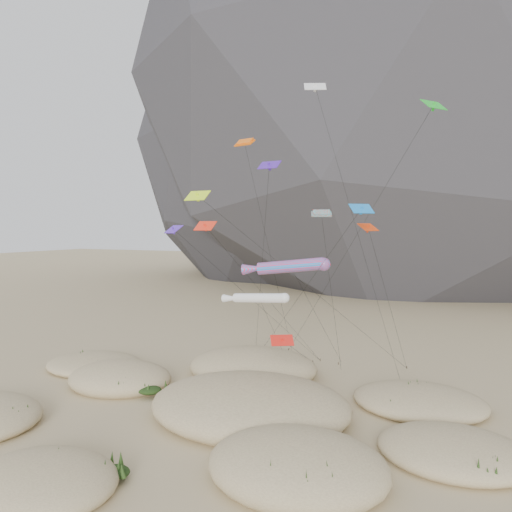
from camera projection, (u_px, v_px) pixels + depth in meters
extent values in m
plane|color=#CCB789|center=(202.00, 436.00, 38.45)|extent=(500.00, 500.00, 0.00)
ellipsoid|color=black|center=(440.00, 67.00, 136.37)|extent=(191.54, 147.29, 156.00)
ellipsoid|color=#2B2B30|center=(294.00, 142.00, 163.01)|extent=(136.20, 127.83, 116.00)
ellipsoid|color=#CCB789|center=(42.00, 482.00, 30.43)|extent=(9.71, 8.25, 2.65)
ellipsoid|color=#CCB789|center=(297.00, 466.00, 31.99)|extent=(11.93, 10.14, 3.68)
ellipsoid|color=#CCB789|center=(120.00, 378.00, 50.84)|extent=(10.82, 9.20, 3.21)
ellipsoid|color=#CCB789|center=(250.00, 405.00, 42.72)|extent=(17.56, 14.92, 4.04)
ellipsoid|color=#CCB789|center=(454.00, 451.00, 34.73)|extent=(10.49, 8.91, 2.40)
ellipsoid|color=#CCB789|center=(253.00, 367.00, 54.42)|extent=(14.27, 12.13, 3.81)
ellipsoid|color=#CCB789|center=(419.00, 401.00, 44.73)|extent=(11.78, 10.02, 2.32)
ellipsoid|color=#CCB789|center=(94.00, 364.00, 57.11)|extent=(11.17, 9.49, 2.03)
ellipsoid|color=black|center=(13.00, 416.00, 40.52)|extent=(2.23, 1.91, 0.67)
ellipsoid|color=black|center=(59.00, 475.00, 31.24)|extent=(2.59, 2.21, 0.78)
ellipsoid|color=black|center=(115.00, 472.00, 31.86)|extent=(2.04, 1.75, 0.61)
ellipsoid|color=black|center=(306.00, 484.00, 29.43)|extent=(3.57, 3.05, 1.07)
ellipsoid|color=black|center=(295.00, 482.00, 30.04)|extent=(2.38, 2.04, 0.71)
ellipsoid|color=black|center=(120.00, 388.00, 47.50)|extent=(2.95, 2.52, 0.88)
ellipsoid|color=black|center=(149.00, 390.00, 47.28)|extent=(2.45, 2.10, 0.74)
ellipsoid|color=black|center=(242.00, 411.00, 40.76)|extent=(3.35, 2.87, 1.00)
ellipsoid|color=black|center=(298.00, 403.00, 42.93)|extent=(2.35, 2.01, 0.70)
ellipsoid|color=black|center=(245.00, 419.00, 39.60)|extent=(2.48, 2.12, 0.74)
ellipsoid|color=black|center=(476.00, 472.00, 31.68)|extent=(2.26, 1.94, 0.68)
ellipsoid|color=black|center=(261.00, 370.00, 52.73)|extent=(3.23, 2.76, 0.97)
ellipsoid|color=black|center=(265.00, 377.00, 50.85)|extent=(2.59, 2.22, 0.78)
ellipsoid|color=black|center=(416.00, 392.00, 46.59)|extent=(2.21, 1.89, 0.66)
ellipsoid|color=black|center=(398.00, 408.00, 42.90)|extent=(2.10, 1.79, 0.63)
ellipsoid|color=black|center=(87.00, 360.00, 58.77)|extent=(2.29, 1.96, 0.69)
ellipsoid|color=black|center=(99.00, 369.00, 55.42)|extent=(2.24, 1.91, 0.67)
cylinder|color=#3F2D1E|center=(255.00, 358.00, 60.73)|extent=(0.08, 0.08, 0.30)
cylinder|color=#3F2D1E|center=(320.00, 360.00, 60.07)|extent=(0.08, 0.08, 0.30)
cylinder|color=#3F2D1E|center=(313.00, 362.00, 59.26)|extent=(0.08, 0.08, 0.30)
cylinder|color=#3F2D1E|center=(338.00, 363.00, 58.49)|extent=(0.08, 0.08, 0.30)
cylinder|color=#3F2D1E|center=(401.00, 383.00, 51.22)|extent=(0.08, 0.08, 0.30)
cylinder|color=#3F2D1E|center=(289.00, 349.00, 65.20)|extent=(0.08, 0.08, 0.30)
cylinder|color=#3F2D1E|center=(407.00, 367.00, 56.79)|extent=(0.08, 0.08, 0.30)
cylinder|color=#3F2D1E|center=(261.00, 352.00, 63.88)|extent=(0.08, 0.08, 0.30)
cylinder|color=#FF1A48|center=(290.00, 266.00, 48.97)|extent=(6.80, 1.91, 1.90)
sphere|color=#FF1A48|center=(324.00, 264.00, 47.92)|extent=(1.27, 1.27, 1.27)
cone|color=#FF1A48|center=(255.00, 269.00, 50.13)|extent=(2.85, 1.37, 1.36)
cylinder|color=black|center=(318.00, 319.00, 54.28)|extent=(2.18, 11.87, 12.31)
cylinder|color=silver|center=(259.00, 298.00, 43.49)|extent=(5.21, 1.57, 1.17)
sphere|color=silver|center=(285.00, 298.00, 42.11)|extent=(0.86, 0.86, 0.86)
cone|color=silver|center=(233.00, 298.00, 45.02)|extent=(2.17, 1.03, 0.88)
cylinder|color=black|center=(275.00, 335.00, 51.73)|extent=(3.37, 15.96, 9.98)
cube|color=orange|center=(245.00, 143.00, 53.62)|extent=(2.47, 1.49, 0.70)
cube|color=orange|center=(245.00, 141.00, 53.61)|extent=(2.08, 1.20, 0.68)
cylinder|color=black|center=(271.00, 258.00, 57.00)|extent=(3.21, 7.26, 25.18)
cube|color=red|center=(321.00, 214.00, 47.21)|extent=(2.07, 1.42, 0.55)
cube|color=red|center=(321.00, 212.00, 47.20)|extent=(1.75, 1.16, 0.54)
cylinder|color=black|center=(332.00, 299.00, 51.78)|extent=(0.23, 8.86, 17.38)
cube|color=red|center=(205.00, 226.00, 47.37)|extent=(2.21, 1.28, 0.89)
cube|color=red|center=(205.00, 227.00, 47.37)|extent=(0.29, 0.33, 0.70)
cylinder|color=black|center=(270.00, 301.00, 53.72)|extent=(6.68, 15.93, 16.22)
cube|color=#E83A0C|center=(368.00, 227.00, 42.22)|extent=(1.67, 2.07, 0.66)
cube|color=#E83A0C|center=(368.00, 229.00, 42.23)|extent=(0.26, 0.28, 0.63)
cylinder|color=black|center=(390.00, 308.00, 49.51)|extent=(1.45, 15.64, 16.10)
cube|color=red|center=(282.00, 340.00, 42.65)|extent=(2.17, 1.82, 0.77)
cube|color=red|center=(282.00, 342.00, 42.65)|extent=(0.32, 0.33, 0.66)
cylinder|color=black|center=(300.00, 353.00, 50.96)|extent=(2.56, 16.71, 6.43)
cube|color=silver|center=(315.00, 86.00, 46.85)|extent=(2.25, 1.69, 0.88)
cube|color=silver|center=(315.00, 88.00, 46.86)|extent=(0.35, 0.38, 0.67)
cylinder|color=black|center=(360.00, 242.00, 49.04)|extent=(7.50, 6.31, 29.31)
cube|color=blue|center=(362.00, 209.00, 38.05)|extent=(1.92, 1.89, 0.76)
cube|color=blue|center=(362.00, 211.00, 38.06)|extent=(0.33, 0.34, 0.61)
cylinder|color=black|center=(296.00, 301.00, 49.39)|extent=(16.39, 16.46, 17.52)
cube|color=#CBF91A|center=(197.00, 196.00, 47.61)|extent=(2.47, 1.39, 0.98)
cube|color=#CBF91A|center=(197.00, 197.00, 47.62)|extent=(0.31, 0.35, 0.79)
cylinder|color=black|center=(311.00, 290.00, 52.20)|extent=(17.51, 16.76, 19.11)
cube|color=green|center=(434.00, 105.00, 40.81)|extent=(2.10, 2.33, 0.89)
cube|color=green|center=(434.00, 107.00, 40.82)|extent=(0.39, 0.38, 0.71)
cylinder|color=black|center=(344.00, 256.00, 53.01)|extent=(18.83, 16.69, 26.13)
cube|color=#451BA3|center=(269.00, 165.00, 44.85)|extent=(2.07, 1.20, 0.78)
cube|color=#451BA3|center=(269.00, 167.00, 44.86)|extent=(0.26, 0.27, 0.67)
cylinder|color=black|center=(261.00, 277.00, 52.79)|extent=(7.24, 12.84, 21.70)
cube|color=#4D21C2|center=(174.00, 229.00, 52.69)|extent=(2.56, 2.14, 0.87)
cube|color=#4D21C2|center=(174.00, 231.00, 52.70)|extent=(0.36, 0.36, 0.78)
cylinder|color=black|center=(252.00, 299.00, 56.38)|extent=(12.41, 12.68, 15.87)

